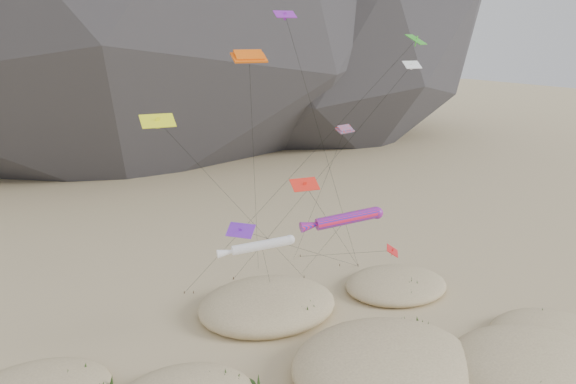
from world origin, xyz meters
name	(u,v)px	position (x,y,z in m)	size (l,w,h in m)	color
dunes	(351,367)	(-0.50, 3.91, 0.73)	(52.88, 38.08, 4.22)	#CCB789
dune_grass	(351,372)	(-1.03, 3.20, 0.83)	(42.19, 29.17, 1.48)	black
kite_stakes	(270,277)	(1.69, 23.79, 0.15)	(20.67, 7.32, 0.30)	#3F2D1E
rainbow_tube_kite	(344,219)	(0.38, 6.89, 12.25)	(9.18, 17.79, 13.05)	#FF1A41
white_tube_kite	(258,246)	(-5.18, 11.48, 9.34)	(9.10, 9.88, 10.01)	white
orange_parafoil	(249,60)	(-4.98, 13.13, 24.60)	(8.10, 14.55, 25.40)	#DA530B
multi_parafoil	(344,132)	(4.99, 14.47, 17.83)	(2.79, 14.15, 18.53)	red
delta_kites	(317,130)	(0.52, 11.69, 18.78)	(27.87, 21.68, 28.36)	red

